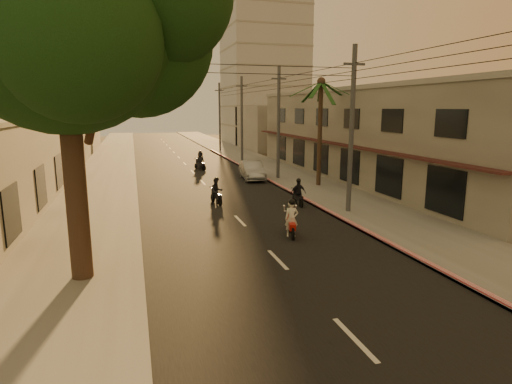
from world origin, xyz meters
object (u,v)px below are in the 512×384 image
broadleaf_tree (76,18)px  parked_car (252,170)px  scooter_mid_a (217,192)px  palm_tree (321,88)px  scooter_far_a (200,161)px  scooter_mid_b (298,193)px  scooter_red (291,220)px

broadleaf_tree → parked_car: bearing=59.6°
broadleaf_tree → scooter_mid_a: broadleaf_tree is taller
palm_tree → scooter_mid_a: 11.20m
scooter_mid_a → scooter_far_a: scooter_far_a is taller
broadleaf_tree → palm_tree: bearing=43.5°
broadleaf_tree → scooter_mid_b: 15.69m
broadleaf_tree → scooter_far_a: bearing=73.2°
scooter_far_a → parked_car: (3.26, -6.37, -0.09)m
scooter_far_a → parked_car: bearing=-86.2°
palm_tree → scooter_red: bearing=-119.7°
scooter_mid_a → scooter_mid_b: size_ratio=0.99×
scooter_mid_b → palm_tree: bearing=57.0°
palm_tree → scooter_mid_a: size_ratio=4.86×
palm_tree → scooter_mid_b: 9.26m
broadleaf_tree → scooter_mid_b: broadleaf_tree is taller
scooter_far_a → scooter_red: bearing=-111.5°
broadleaf_tree → parked_car: size_ratio=2.60×
scooter_mid_b → scooter_far_a: size_ratio=0.93×
broadleaf_tree → scooter_far_a: (7.48, 24.71, -7.64)m
scooter_far_a → parked_car: size_ratio=0.39×
scooter_mid_b → scooter_red: bearing=-112.8°
parked_car → scooter_red: bearing=-93.3°
scooter_red → scooter_mid_a: 7.76m
scooter_far_a → parked_car: scooter_far_a is taller
scooter_mid_b → parked_car: size_ratio=0.37×
scooter_mid_a → scooter_far_a: bearing=74.3°
broadleaf_tree → parked_car: (10.74, 18.34, -7.73)m
broadleaf_tree → scooter_far_a: size_ratio=6.59×
palm_tree → scooter_far_a: (-7.13, 10.85, -6.31)m
palm_tree → scooter_mid_b: palm_tree is taller
scooter_far_a → parked_car: 7.16m
scooter_red → scooter_mid_a: bearing=118.5°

